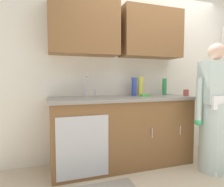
{
  "coord_description": "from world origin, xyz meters",
  "views": [
    {
      "loc": [
        -1.52,
        -1.77,
        1.17
      ],
      "look_at": [
        -0.75,
        0.55,
        1.0
      ],
      "focal_mm": 31.37,
      "sensor_mm": 36.0,
      "label": 1
    }
  ],
  "objects": [
    {
      "name": "cup_by_sink",
      "position": [
        0.38,
        0.56,
        0.99
      ],
      "size": [
        0.08,
        0.08,
        0.09
      ],
      "primitive_type": "cylinder",
      "color": "#B24C47",
      "rests_on": "countertop"
    },
    {
      "name": "bottle_cleaner_spray",
      "position": [
        0.22,
        0.87,
        1.07
      ],
      "size": [
        0.07,
        0.07,
        0.25
      ],
      "primitive_type": "cylinder",
      "color": "#2D8C4C",
      "rests_on": "countertop"
    },
    {
      "name": "kitchen_wall_with_uppers",
      "position": [
        -0.14,
        0.99,
        1.48
      ],
      "size": [
        4.8,
        0.44,
        2.7
      ],
      "color": "silver",
      "rests_on": "ground"
    },
    {
      "name": "countertop",
      "position": [
        -0.55,
        0.7,
        0.92
      ],
      "size": [
        1.96,
        0.66,
        0.04
      ],
      "primitive_type": "cube",
      "color": "gray",
      "rests_on": "counter_cabinet"
    },
    {
      "name": "sponge",
      "position": [
        -0.24,
        0.65,
        0.96
      ],
      "size": [
        0.11,
        0.07,
        0.03
      ],
      "primitive_type": "cube",
      "color": "#4CBF4C",
      "rests_on": "countertop"
    },
    {
      "name": "ground_plane",
      "position": [
        0.0,
        0.0,
        0.0
      ],
      "size": [
        9.0,
        9.0,
        0.0
      ],
      "primitive_type": "plane",
      "color": "beige"
    },
    {
      "name": "bottle_water_tall",
      "position": [
        -0.21,
        0.85,
        1.08
      ],
      "size": [
        0.08,
        0.08,
        0.27
      ],
      "primitive_type": "cylinder",
      "color": "#D8D14C",
      "rests_on": "countertop"
    },
    {
      "name": "sink",
      "position": [
        -0.99,
        0.71,
        0.93
      ],
      "size": [
        0.5,
        0.36,
        0.35
      ],
      "color": "#B7BABF",
      "rests_on": "counter_cabinet"
    },
    {
      "name": "counter_cabinet",
      "position": [
        -0.55,
        0.7,
        0.45
      ],
      "size": [
        1.9,
        0.62,
        0.9
      ],
      "color": "brown",
      "rests_on": "ground"
    },
    {
      "name": "person_at_sink",
      "position": [
        0.47,
        0.14,
        0.69
      ],
      "size": [
        0.55,
        0.34,
        1.62
      ],
      "color": "white",
      "rests_on": "ground"
    },
    {
      "name": "bottle_dish_liquid",
      "position": [
        -0.31,
        0.84,
        1.07
      ],
      "size": [
        0.08,
        0.08,
        0.26
      ],
      "primitive_type": "cylinder",
      "color": "#334CB2",
      "rests_on": "countertop"
    }
  ]
}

